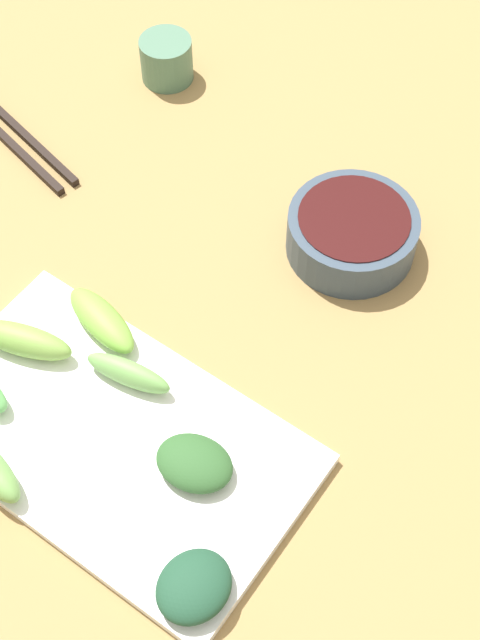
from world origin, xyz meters
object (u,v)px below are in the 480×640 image
object	(u,v)px
sauce_bowl	(352,231)
chopsticks	(4,127)
serving_plate	(113,440)
tea_cup	(167,59)

from	to	relation	value
sauce_bowl	chopsticks	xyz separation A→B (m)	(0.08, -0.38, -0.02)
serving_plate	sauce_bowl	bearing A→B (deg)	169.92
chopsticks	serving_plate	bearing A→B (deg)	69.53
tea_cup	sauce_bowl	bearing A→B (deg)	72.97
tea_cup	serving_plate	bearing A→B (deg)	32.19
sauce_bowl	chopsticks	size ratio (longest dim) A/B	0.53
serving_plate	chopsticks	world-z (taller)	serving_plate
serving_plate	tea_cup	xyz separation A→B (m)	(-0.38, -0.24, 0.02)
serving_plate	tea_cup	distance (m)	0.45
chopsticks	tea_cup	bearing A→B (deg)	163.96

